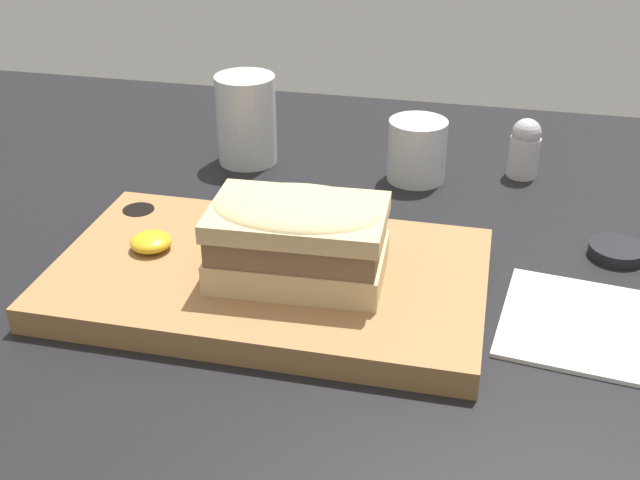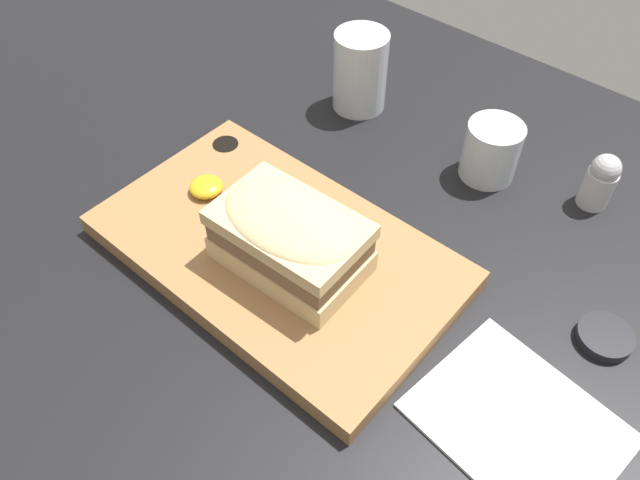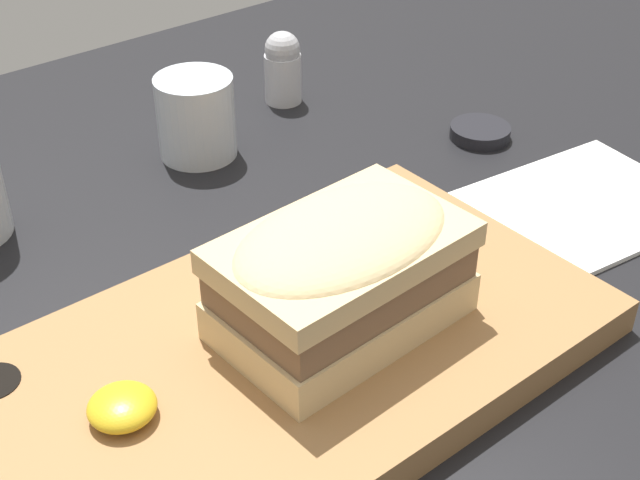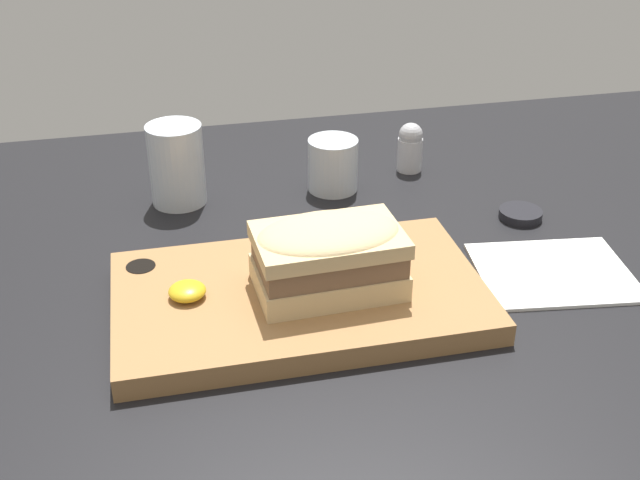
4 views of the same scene
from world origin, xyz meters
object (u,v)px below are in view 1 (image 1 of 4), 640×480
napkin (605,330)px  condiment_dish (617,251)px  sandwich (298,234)px  salt_shaker (525,148)px  serving_board (267,280)px  water_glass (247,125)px  wine_glass (417,153)px

napkin → condiment_dish: (2.06, 13.10, 0.37)cm
condiment_dish → sandwich: bearing=-153.7°
napkin → salt_shaker: 31.01cm
serving_board → sandwich: (2.96, -0.47, 5.24)cm
water_glass → wine_glass: (20.27, -0.73, -1.35)cm
condiment_dish → wine_glass: bearing=147.5°
serving_board → sandwich: size_ratio=2.51×
water_glass → condiment_dish: water_glass is taller
wine_glass → condiment_dish: bearing=-32.5°
serving_board → wine_glass: size_ratio=5.36×
sandwich → water_glass: 30.95cm
water_glass → napkin: 47.84cm
napkin → salt_shaker: bearing=103.0°
sandwich → condiment_dish: (27.91, 13.82, -5.87)cm
wine_glass → sandwich: bearing=-104.4°
salt_shaker → condiment_dish: size_ratio=1.30×
salt_shaker → condiment_dish: bearing=-62.0°
wine_glass → napkin: wine_glass is taller
salt_shaker → condiment_dish: (9.02, -16.94, -2.91)cm
condiment_dish → salt_shaker: bearing=118.0°
water_glass → salt_shaker: size_ratio=1.52×
sandwich → napkin: (25.85, 0.72, -6.25)cm
serving_board → napkin: serving_board is taller
serving_board → wine_glass: (9.96, 26.69, 2.00)cm
salt_shaker → sandwich: bearing=-121.6°
wine_glass → condiment_dish: (20.92, -13.34, -2.63)cm
serving_board → salt_shaker: (21.85, 30.29, 2.28)cm
water_glass → salt_shaker: 32.31cm
sandwich → salt_shaker: (18.89, 30.76, -2.96)cm
sandwich → wine_glass: (7.00, 27.16, -3.24)cm
sandwich → napkin: sandwich is taller
sandwich → condiment_dish: 31.70cm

